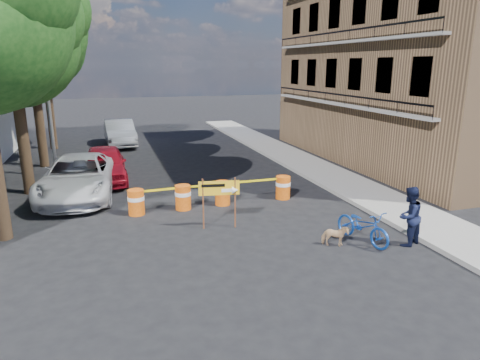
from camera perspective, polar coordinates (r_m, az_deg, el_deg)
ground at (r=13.19m, az=-0.15°, el=-7.58°), size 120.00×120.00×0.00m
sidewalk_east at (r=20.79m, az=11.31°, el=0.86°), size 2.40×40.00×0.15m
apartment_building at (r=25.10m, az=21.94°, el=16.16°), size 8.00×16.00×12.00m
tree_mid_a at (r=18.90m, az=-28.16°, el=16.19°), size 5.25×5.00×8.68m
tree_mid_b at (r=23.88m, az=-26.23°, el=17.55°), size 5.67×5.40×9.62m
tree_far at (r=28.81m, az=-24.71°, el=16.04°), size 5.04×4.80×8.84m
streetlamp at (r=21.26m, az=-24.27°, el=11.90°), size 1.25×0.18×8.00m
barrel_far_left at (r=15.36m, az=-13.68°, el=-2.83°), size 0.58×0.58×0.90m
barrel_mid_left at (r=15.61m, az=-7.60°, el=-2.23°), size 0.58×0.58×0.90m
barrel_mid_right at (r=16.00m, az=-2.35°, el=-1.68°), size 0.58×0.58×0.90m
barrel_far_right at (r=16.79m, az=5.75°, el=-0.93°), size 0.58×0.58×0.90m
detour_sign at (r=13.50m, az=-2.16°, el=-1.60°), size 1.28×0.37×1.66m
pedestrian at (r=13.26m, az=21.60°, el=-4.52°), size 1.04×0.94×1.76m
bicycle at (r=13.00m, az=16.20°, el=-3.97°), size 0.92×1.16×1.95m
dog at (r=12.74m, az=12.53°, el=-7.29°), size 0.82×0.60×0.63m
suv_white at (r=18.04m, az=-20.70°, el=0.39°), size 3.27×6.06×1.62m
sedan_red at (r=20.11m, az=-17.61°, el=2.03°), size 1.87×4.60×1.57m
sedan_silver at (r=28.99m, az=-15.76°, el=6.09°), size 1.99×5.08×1.65m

